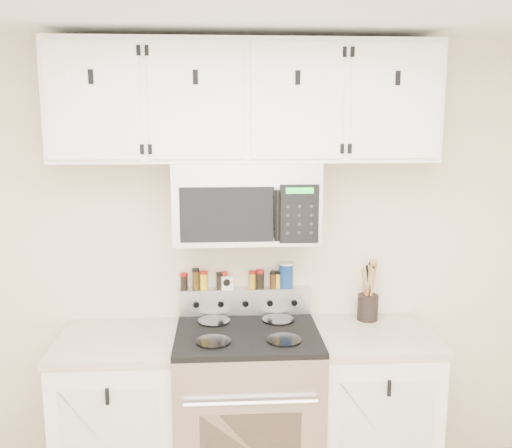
% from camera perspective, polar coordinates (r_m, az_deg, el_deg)
% --- Properties ---
extents(back_wall, '(3.50, 0.01, 2.50)m').
position_cam_1_polar(back_wall, '(3.30, -1.14, -3.78)').
color(back_wall, beige).
rests_on(back_wall, floor).
extents(range, '(0.76, 0.65, 1.10)m').
position_cam_1_polar(range, '(3.29, -0.84, -18.19)').
color(range, '#B7B7BA').
rests_on(range, floor).
extents(base_cabinet_left, '(0.64, 0.62, 0.92)m').
position_cam_1_polar(base_cabinet_left, '(3.36, -13.34, -18.28)').
color(base_cabinet_left, white).
rests_on(base_cabinet_left, floor).
extents(base_cabinet_right, '(0.64, 0.62, 0.92)m').
position_cam_1_polar(base_cabinet_right, '(3.41, 11.37, -17.71)').
color(base_cabinet_right, white).
rests_on(base_cabinet_right, floor).
extents(microwave, '(0.76, 0.44, 0.42)m').
position_cam_1_polar(microwave, '(3.04, -1.01, 2.29)').
color(microwave, '#9E9EA3').
rests_on(microwave, back_wall).
extents(upper_cabinets, '(2.00, 0.35, 0.62)m').
position_cam_1_polar(upper_cabinets, '(3.04, -1.07, 12.13)').
color(upper_cabinets, white).
rests_on(upper_cabinets, back_wall).
extents(utensil_crock, '(0.12, 0.12, 0.35)m').
position_cam_1_polar(utensil_crock, '(3.37, 11.12, -7.98)').
color(utensil_crock, black).
rests_on(utensil_crock, base_cabinet_right).
extents(kitchen_timer, '(0.08, 0.07, 0.08)m').
position_cam_1_polar(kitchen_timer, '(3.29, -2.96, -5.82)').
color(kitchen_timer, white).
rests_on(kitchen_timer, range).
extents(salt_canister, '(0.08, 0.08, 0.15)m').
position_cam_1_polar(salt_canister, '(3.30, 3.02, -5.13)').
color(salt_canister, navy).
rests_on(salt_canister, range).
extents(spice_jar_0, '(0.04, 0.04, 0.10)m').
position_cam_1_polar(spice_jar_0, '(3.30, -7.21, -5.69)').
color(spice_jar_0, black).
rests_on(spice_jar_0, range).
extents(spice_jar_1, '(0.04, 0.04, 0.12)m').
position_cam_1_polar(spice_jar_1, '(3.29, -6.04, -5.47)').
color(spice_jar_1, '#453010').
rests_on(spice_jar_1, range).
extents(spice_jar_2, '(0.05, 0.05, 0.11)m').
position_cam_1_polar(spice_jar_2, '(3.29, -5.24, -5.61)').
color(spice_jar_2, yellow).
rests_on(spice_jar_2, range).
extents(spice_jar_3, '(0.04, 0.04, 0.10)m').
position_cam_1_polar(spice_jar_3, '(3.29, -3.64, -5.67)').
color(spice_jar_3, black).
rests_on(spice_jar_3, range).
extents(spice_jar_4, '(0.04, 0.04, 0.10)m').
position_cam_1_polar(spice_jar_4, '(3.29, -3.16, -5.62)').
color(spice_jar_4, '#452710').
rests_on(spice_jar_4, range).
extents(spice_jar_5, '(0.04, 0.04, 0.10)m').
position_cam_1_polar(spice_jar_5, '(3.29, -0.40, -5.58)').
color(spice_jar_5, gold).
rests_on(spice_jar_5, range).
extents(spice_jar_6, '(0.05, 0.05, 0.11)m').
position_cam_1_polar(spice_jar_6, '(3.30, 0.42, -5.52)').
color(spice_jar_6, black).
rests_on(spice_jar_6, range).
extents(spice_jar_7, '(0.04, 0.04, 0.10)m').
position_cam_1_polar(spice_jar_7, '(3.30, 1.72, -5.56)').
color(spice_jar_7, '#452A10').
rests_on(spice_jar_7, range).
extents(spice_jar_8, '(0.04, 0.04, 0.10)m').
position_cam_1_polar(spice_jar_8, '(3.31, 2.25, -5.55)').
color(spice_jar_8, yellow).
rests_on(spice_jar_8, range).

